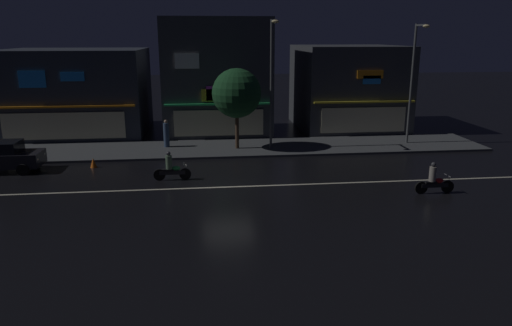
# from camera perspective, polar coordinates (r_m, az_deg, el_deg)

# --- Properties ---
(ground_plane) EXTENTS (140.00, 140.00, 0.00)m
(ground_plane) POSITION_cam_1_polar(r_m,az_deg,el_deg) (23.23, -3.41, -2.92)
(ground_plane) COLOR black
(lane_divider_stripe) EXTENTS (32.91, 0.16, 0.01)m
(lane_divider_stripe) POSITION_cam_1_polar(r_m,az_deg,el_deg) (23.23, -3.41, -2.91)
(lane_divider_stripe) COLOR beige
(lane_divider_stripe) RESTS_ON ground
(sidewalk_far) EXTENTS (34.64, 4.99, 0.14)m
(sidewalk_far) POSITION_cam_1_polar(r_m,az_deg,el_deg) (30.98, -4.26, 1.79)
(sidewalk_far) COLOR #424447
(sidewalk_far) RESTS_ON ground
(storefront_left_block) EXTENTS (7.76, 6.56, 8.42)m
(storefront_left_block) POSITION_cam_1_polar(r_m,az_deg,el_deg) (35.97, -4.77, 10.30)
(storefront_left_block) COLOR #383A3F
(storefront_left_block) RESTS_ON ground
(storefront_center_block) EXTENTS (10.02, 8.95, 6.22)m
(storefront_center_block) POSITION_cam_1_polar(r_m,az_deg,el_deg) (38.38, -20.66, 8.05)
(storefront_center_block) COLOR #2D333D
(storefront_center_block) RESTS_ON ground
(storefront_right_block) EXTENTS (7.77, 8.68, 6.42)m
(storefront_right_block) POSITION_cam_1_polar(r_m,az_deg,el_deg) (38.85, 10.91, 8.96)
(storefront_right_block) COLOR #383A3F
(storefront_right_block) RESTS_ON ground
(streetlamp_west) EXTENTS (0.44, 1.64, 7.99)m
(streetlamp_west) POSITION_cam_1_polar(r_m,az_deg,el_deg) (29.76, 1.91, 10.49)
(streetlamp_west) COLOR #47494C
(streetlamp_west) RESTS_ON sidewalk_far
(streetlamp_mid) EXTENTS (0.44, 1.64, 7.77)m
(streetlamp_mid) POSITION_cam_1_polar(r_m,az_deg,el_deg) (32.97, 18.43, 9.99)
(streetlamp_mid) COLOR #47494C
(streetlamp_mid) RESTS_ON sidewalk_far
(pedestrian_on_sidewalk) EXTENTS (0.36, 0.36, 1.78)m
(pedestrian_on_sidewalk) POSITION_cam_1_polar(r_m,az_deg,el_deg) (31.37, -10.74, 3.40)
(pedestrian_on_sidewalk) COLOR #334766
(pedestrian_on_sidewalk) RESTS_ON sidewalk_far
(street_tree) EXTENTS (3.10, 3.10, 5.09)m
(street_tree) POSITION_cam_1_polar(r_m,az_deg,el_deg) (30.00, -2.34, 8.37)
(street_tree) COLOR #473323
(street_tree) RESTS_ON sidewalk_far
(motorcycle_lead) EXTENTS (1.90, 0.60, 1.52)m
(motorcycle_lead) POSITION_cam_1_polar(r_m,az_deg,el_deg) (23.62, 20.63, -1.98)
(motorcycle_lead) COLOR black
(motorcycle_lead) RESTS_ON ground
(motorcycle_following) EXTENTS (1.90, 0.60, 1.52)m
(motorcycle_following) POSITION_cam_1_polar(r_m,az_deg,el_deg) (24.52, -10.18, -0.62)
(motorcycle_following) COLOR black
(motorcycle_following) RESTS_ON ground
(traffic_cone) EXTENTS (0.36, 0.36, 0.55)m
(traffic_cone) POSITION_cam_1_polar(r_m,az_deg,el_deg) (28.09, -18.98, 0.03)
(traffic_cone) COLOR orange
(traffic_cone) RESTS_ON ground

